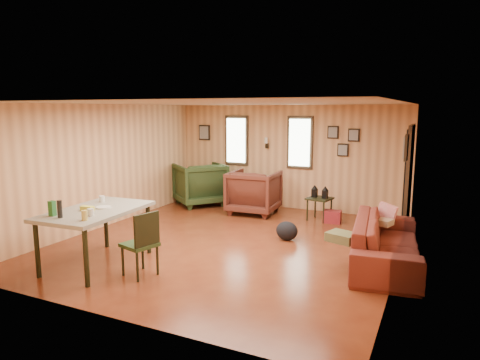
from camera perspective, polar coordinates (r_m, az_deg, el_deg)
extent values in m
cube|color=brown|center=(7.55, -1.31, -8.42)|extent=(5.50, 6.00, 0.02)
cube|color=#997C5B|center=(7.18, -1.38, 10.28)|extent=(5.50, 6.00, 0.02)
cube|color=#E0A770|center=(10.03, 6.38, 3.06)|extent=(5.50, 0.02, 2.40)
cube|color=#E0A770|center=(4.82, -17.61, -4.27)|extent=(5.50, 0.02, 2.40)
cube|color=#E0A770|center=(8.84, -17.56, 1.83)|extent=(0.02, 6.00, 2.40)
cube|color=#E0A770|center=(6.53, 20.86, -0.92)|extent=(0.02, 6.00, 2.40)
cube|color=black|center=(10.45, -0.44, 5.30)|extent=(0.60, 0.05, 1.20)
cube|color=#E0F2D1|center=(10.41, -0.54, 5.29)|extent=(0.48, 0.04, 1.06)
cube|color=black|center=(9.86, 8.00, 4.97)|extent=(0.60, 0.05, 1.20)
cube|color=#E0F2D1|center=(9.83, 7.93, 4.95)|extent=(0.48, 0.04, 1.06)
cube|color=black|center=(10.12, 3.61, 4.58)|extent=(0.07, 0.05, 0.12)
cylinder|color=silver|center=(10.05, 3.49, 5.30)|extent=(0.07, 0.07, 0.14)
cube|color=black|center=(8.49, 21.57, -0.06)|extent=(0.06, 1.00, 2.05)
cube|color=black|center=(8.49, 21.31, -0.05)|extent=(0.04, 0.82, 1.90)
cube|color=black|center=(9.65, 12.31, 6.23)|extent=(0.24, 0.04, 0.28)
cube|color=#9E998C|center=(9.62, 12.27, 6.23)|extent=(0.19, 0.02, 0.22)
cube|color=black|center=(9.56, 14.94, 5.80)|extent=(0.24, 0.04, 0.28)
cube|color=#9E998C|center=(9.53, 14.90, 5.80)|extent=(0.19, 0.02, 0.22)
cube|color=black|center=(9.63, 13.56, 3.91)|extent=(0.24, 0.04, 0.28)
cube|color=#9E998C|center=(9.60, 13.53, 3.90)|extent=(0.19, 0.02, 0.22)
cube|color=black|center=(10.86, -4.75, 6.33)|extent=(0.30, 0.04, 0.38)
cube|color=#9E998C|center=(10.83, -4.83, 6.32)|extent=(0.24, 0.02, 0.31)
cube|color=black|center=(7.31, 21.32, 4.06)|extent=(0.04, 0.34, 0.42)
cube|color=#9E998C|center=(7.32, 21.08, 4.07)|extent=(0.02, 0.27, 0.34)
imported|color=maroon|center=(6.80, 19.01, -6.83)|extent=(0.95, 2.42, 0.92)
imported|color=#4E2117|center=(9.50, 1.88, -1.32)|extent=(1.08, 1.02, 1.06)
imported|color=#28391A|center=(10.40, -5.38, -0.25)|extent=(1.48, 1.49, 1.12)
cube|color=black|center=(10.29, -0.68, -0.69)|extent=(0.62, 0.60, 0.04)
cube|color=black|center=(10.35, -0.68, -2.50)|extent=(0.56, 0.54, 0.03)
cylinder|color=black|center=(10.18, -1.93, -2.24)|extent=(0.05, 0.05, 0.49)
cylinder|color=black|center=(10.14, 0.39, -2.28)|extent=(0.05, 0.05, 0.49)
cylinder|color=black|center=(10.53, -1.71, -1.85)|extent=(0.05, 0.05, 0.49)
cylinder|color=black|center=(10.49, 0.54, -1.88)|extent=(0.05, 0.05, 0.49)
cube|color=brown|center=(10.28, -1.28, -0.26)|extent=(0.09, 0.05, 0.12)
cube|color=brown|center=(10.27, -0.18, -0.30)|extent=(0.08, 0.05, 0.11)
cube|color=black|center=(9.07, 10.57, -2.45)|extent=(0.54, 0.54, 0.04)
cylinder|color=black|center=(9.04, 8.96, -3.94)|extent=(0.04, 0.04, 0.46)
cylinder|color=black|center=(8.88, 11.08, -4.24)|extent=(0.04, 0.04, 0.46)
cylinder|color=black|center=(9.36, 9.99, -3.51)|extent=(0.04, 0.04, 0.46)
cylinder|color=black|center=(9.21, 12.06, -3.79)|extent=(0.04, 0.04, 0.46)
cube|color=black|center=(9.10, 9.91, -1.74)|extent=(0.12, 0.12, 0.17)
cone|color=black|center=(9.07, 9.93, -0.94)|extent=(0.16, 0.16, 0.09)
cube|color=black|center=(9.00, 11.28, -1.90)|extent=(0.12, 0.12, 0.17)
cone|color=black|center=(8.97, 11.30, -1.09)|extent=(0.16, 0.16, 0.09)
cube|color=maroon|center=(8.99, 12.18, -4.79)|extent=(0.37, 0.28, 0.25)
ellipsoid|color=black|center=(7.68, 6.27, -6.75)|extent=(0.45, 0.39, 0.34)
cube|color=brown|center=(6.37, 13.47, -7.41)|extent=(0.48, 0.43, 0.13)
cube|color=red|center=(7.66, 19.00, -4.17)|extent=(0.37, 0.20, 0.36)
cube|color=gray|center=(7.45, 18.30, -5.29)|extent=(0.40, 0.35, 0.10)
cube|color=gray|center=(6.66, -18.69, -3.96)|extent=(1.10, 1.72, 0.06)
cylinder|color=black|center=(6.55, -25.43, -8.41)|extent=(0.07, 0.07, 0.80)
cylinder|color=black|center=(5.99, -19.84, -9.71)|extent=(0.07, 0.07, 0.80)
cylinder|color=black|center=(7.56, -17.45, -5.61)|extent=(0.07, 0.07, 0.80)
cylinder|color=black|center=(7.07, -12.11, -6.42)|extent=(0.07, 0.07, 0.80)
cylinder|color=beige|center=(6.27, -19.29, -4.08)|extent=(0.09, 0.09, 0.10)
cylinder|color=beige|center=(7.13, -17.93, -2.42)|extent=(0.09, 0.09, 0.10)
cube|color=#1F5624|center=(6.45, -23.75, -3.49)|extent=(0.08, 0.08, 0.21)
cylinder|color=black|center=(6.29, -22.91, -3.59)|extent=(0.07, 0.07, 0.24)
cylinder|color=#B5A347|center=(6.05, -20.02, -4.45)|extent=(0.08, 0.08, 0.13)
cylinder|color=beige|center=(6.70, -17.74, -3.49)|extent=(0.23, 0.23, 0.02)
cube|color=gold|center=(6.60, -19.70, -3.59)|extent=(0.20, 0.10, 0.07)
cube|color=#28391A|center=(6.16, -13.25, -8.38)|extent=(0.51, 0.51, 0.05)
cube|color=black|center=(5.95, -12.32, -6.49)|extent=(0.14, 0.39, 0.46)
cylinder|color=black|center=(6.27, -15.36, -10.34)|extent=(0.04, 0.04, 0.44)
cylinder|color=black|center=(6.01, -13.52, -11.14)|extent=(0.04, 0.04, 0.44)
cylinder|color=black|center=(6.45, -12.84, -9.66)|extent=(0.04, 0.04, 0.44)
cylinder|color=black|center=(6.20, -10.96, -10.41)|extent=(0.04, 0.04, 0.44)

